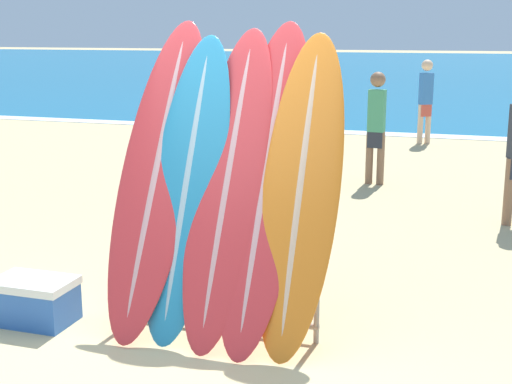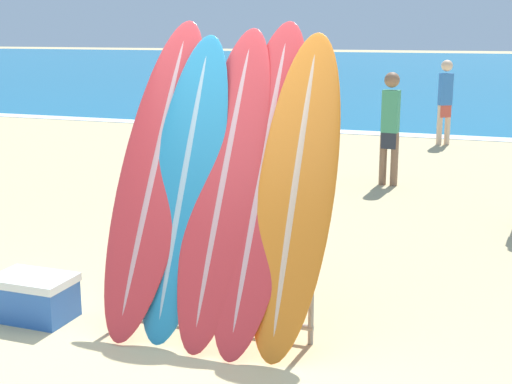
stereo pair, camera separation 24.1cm
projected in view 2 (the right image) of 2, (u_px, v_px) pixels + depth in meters
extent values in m
plane|color=tan|center=(179.00, 345.00, 5.07)|extent=(160.00, 160.00, 0.00)
cube|color=#146693|center=(485.00, 68.00, 42.42)|extent=(120.00, 60.00, 0.00)
cube|color=white|center=(411.00, 135.00, 15.26)|extent=(120.00, 0.60, 0.01)
cylinder|color=gray|center=(133.00, 264.00, 5.48)|extent=(0.04, 0.04, 0.87)
cylinder|color=gray|center=(311.00, 286.00, 5.00)|extent=(0.04, 0.04, 0.87)
cylinder|color=gray|center=(218.00, 221.00, 5.15)|extent=(1.46, 0.04, 0.04)
cylinder|color=gray|center=(219.00, 315.00, 5.31)|extent=(1.46, 0.04, 0.04)
ellipsoid|color=red|center=(156.00, 172.00, 5.39)|extent=(0.60, 1.35, 2.29)
ellipsoid|color=#D59E9F|center=(156.00, 172.00, 5.39)|extent=(0.11, 1.31, 2.20)
ellipsoid|color=teal|center=(185.00, 183.00, 5.27)|extent=(0.56, 1.09, 2.17)
ellipsoid|color=#98BACC|center=(185.00, 183.00, 5.27)|extent=(0.10, 1.06, 2.09)
ellipsoid|color=red|center=(225.00, 182.00, 5.18)|extent=(0.55, 1.29, 2.23)
ellipsoid|color=#D59E9F|center=(225.00, 182.00, 5.18)|extent=(0.10, 1.25, 2.15)
ellipsoid|color=red|center=(261.00, 180.00, 5.11)|extent=(0.56, 1.33, 2.27)
ellipsoid|color=#D59E9F|center=(261.00, 180.00, 5.11)|extent=(0.10, 1.29, 2.19)
ellipsoid|color=orange|center=(296.00, 191.00, 4.98)|extent=(0.56, 1.11, 2.19)
ellipsoid|color=beige|center=(296.00, 191.00, 4.98)|extent=(0.10, 1.08, 2.11)
cylinder|color=beige|center=(448.00, 125.00, 13.92)|extent=(0.11, 0.11, 0.78)
cylinder|color=beige|center=(440.00, 125.00, 13.89)|extent=(0.11, 0.11, 0.78)
cube|color=#CC4C3D|center=(444.00, 111.00, 13.85)|extent=(0.26, 0.23, 0.23)
cube|color=#3370BC|center=(446.00, 89.00, 13.75)|extent=(0.28, 0.26, 0.61)
sphere|color=beige|center=(447.00, 66.00, 13.65)|extent=(0.22, 0.22, 0.22)
cylinder|color=#846047|center=(383.00, 159.00, 10.29)|extent=(0.11, 0.11, 0.77)
cylinder|color=#846047|center=(394.00, 159.00, 10.22)|extent=(0.11, 0.11, 0.77)
cube|color=#282D38|center=(390.00, 140.00, 10.19)|extent=(0.23, 0.16, 0.23)
cube|color=#42996B|center=(391.00, 111.00, 10.10)|extent=(0.25, 0.17, 0.60)
sphere|color=#846047|center=(392.00, 80.00, 10.00)|extent=(0.22, 0.22, 0.22)
cylinder|color=#A87A5B|center=(319.00, 154.00, 10.49)|extent=(0.11, 0.11, 0.83)
cylinder|color=#A87A5B|center=(325.00, 152.00, 10.63)|extent=(0.11, 0.11, 0.83)
cube|color=gold|center=(322.00, 134.00, 10.50)|extent=(0.20, 0.26, 0.25)
cube|color=#2D333D|center=(323.00, 104.00, 10.40)|extent=(0.22, 0.28, 0.65)
sphere|color=#A87A5B|center=(324.00, 71.00, 10.29)|extent=(0.23, 0.23, 0.23)
cube|color=#2D60B7|center=(34.00, 301.00, 5.52)|extent=(0.59, 0.39, 0.28)
cube|color=white|center=(33.00, 280.00, 5.48)|extent=(0.61, 0.40, 0.06)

